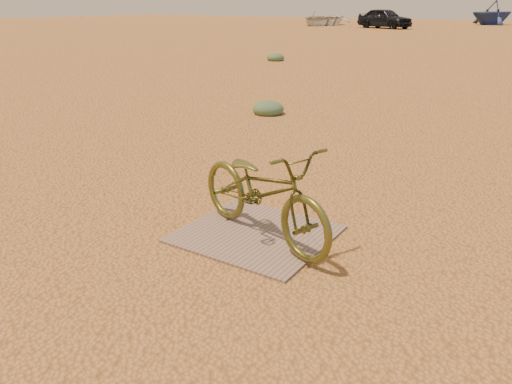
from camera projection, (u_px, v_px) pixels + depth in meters
The scene contains 8 objects.
ground at pixel (264, 219), 5.04m from camera, with size 120.00×120.00×0.00m, color #BE7F3F.
plywood_board at pixel (256, 234), 4.69m from camera, with size 1.33×1.23×0.02m, color #876B5B.
bicycle at pixel (263, 191), 4.45m from camera, with size 0.60×1.73×0.91m, color #53541E.
car at pixel (385, 18), 39.91m from camera, with size 1.82×4.51×1.54m, color black.
boat_near_left at pixel (321, 18), 45.00m from camera, with size 4.09×5.73×1.19m, color beige.
boat_far_left at pixel (492, 12), 45.57m from camera, with size 3.67×4.25×2.24m, color navy.
kale_a at pixel (268, 114), 9.74m from camera, with size 0.61×0.61×0.33m, color #556F4A.
kale_c at pixel (275, 61), 18.40m from camera, with size 0.65×0.65×0.35m, color #556F4A.
Camera 1 is at (2.43, -3.92, 2.06)m, focal length 35.00 mm.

